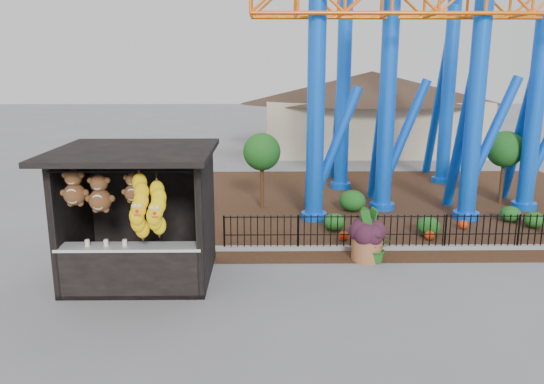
{
  "coord_description": "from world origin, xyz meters",
  "views": [
    {
      "loc": [
        -0.1,
        -10.65,
        4.9
      ],
      "look_at": [
        0.07,
        1.5,
        2.0
      ],
      "focal_mm": 35.0,
      "sensor_mm": 36.0,
      "label": 1
    }
  ],
  "objects_px": {
    "terracotta_planter": "(367,248)",
    "potted_plant": "(377,248)",
    "prize_booth": "(137,219)",
    "roller_coaster": "(417,19)"
  },
  "relations": [
    {
      "from": "terracotta_planter",
      "to": "potted_plant",
      "type": "height_order",
      "value": "potted_plant"
    },
    {
      "from": "roller_coaster",
      "to": "terracotta_planter",
      "type": "height_order",
      "value": "roller_coaster"
    },
    {
      "from": "prize_booth",
      "to": "potted_plant",
      "type": "distance_m",
      "value": 5.99
    },
    {
      "from": "prize_booth",
      "to": "terracotta_planter",
      "type": "bearing_deg",
      "value": 13.85
    },
    {
      "from": "roller_coaster",
      "to": "terracotta_planter",
      "type": "bearing_deg",
      "value": -113.49
    },
    {
      "from": "roller_coaster",
      "to": "potted_plant",
      "type": "bearing_deg",
      "value": -111.06
    },
    {
      "from": "prize_booth",
      "to": "roller_coaster",
      "type": "distance_m",
      "value": 11.99
    },
    {
      "from": "terracotta_planter",
      "to": "potted_plant",
      "type": "bearing_deg",
      "value": -39.94
    },
    {
      "from": "prize_booth",
      "to": "terracotta_planter",
      "type": "distance_m",
      "value": 5.83
    },
    {
      "from": "prize_booth",
      "to": "potted_plant",
      "type": "xyz_separation_m",
      "value": [
        5.76,
        1.18,
        -1.14
      ]
    }
  ]
}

